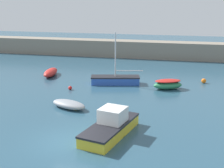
{
  "coord_description": "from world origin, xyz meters",
  "views": [
    {
      "loc": [
        6.63,
        -16.01,
        8.29
      ],
      "look_at": [
        0.22,
        10.81,
        0.78
      ],
      "focal_mm": 50.0,
      "sensor_mm": 36.0,
      "label": 1
    }
  ],
  "objects": [
    {
      "name": "mooring_buoy_orange",
      "position": [
        8.59,
        16.11,
        0.25
      ],
      "size": [
        0.49,
        0.49,
        0.49
      ],
      "primitive_type": "sphere",
      "color": "orange",
      "rests_on": "ground_plane"
    },
    {
      "name": "sailboat_tall_mast",
      "position": [
        -0.14,
        13.75,
        0.43
      ],
      "size": [
        5.23,
        2.53,
        5.21
      ],
      "rotation": [
        0.0,
        0.0,
        3.37
      ],
      "color": "#2D56B7",
      "rests_on": "ground_plane"
    },
    {
      "name": "rowboat_white_midwater",
      "position": [
        -7.91,
        15.33,
        0.41
      ],
      "size": [
        1.56,
        3.57,
        0.81
      ],
      "rotation": [
        0.0,
        0.0,
        4.84
      ],
      "color": "red",
      "rests_on": "ground_plane"
    },
    {
      "name": "rowboat_blue_near",
      "position": [
        -2.09,
        5.78,
        0.31
      ],
      "size": [
        3.38,
        2.34,
        0.61
      ],
      "rotation": [
        0.0,
        0.0,
        5.93
      ],
      "color": "gray",
      "rests_on": "ground_plane"
    },
    {
      "name": "mooring_buoy_red",
      "position": [
        -3.83,
        10.64,
        0.18
      ],
      "size": [
        0.37,
        0.37,
        0.37
      ],
      "primitive_type": "sphere",
      "color": "red",
      "rests_on": "ground_plane"
    },
    {
      "name": "rowboat_with_red_cover",
      "position": [
        5.14,
        13.12,
        0.46
      ],
      "size": [
        3.11,
        2.39,
        0.91
      ],
      "rotation": [
        0.0,
        0.0,
        3.54
      ],
      "color": "#287A4C",
      "rests_on": "ground_plane"
    },
    {
      "name": "harbor_breakwater",
      "position": [
        0.0,
        29.22,
        1.21
      ],
      "size": [
        59.66,
        2.78,
        2.41
      ],
      "primitive_type": "cube",
      "color": "gray",
      "rests_on": "ground_plane"
    },
    {
      "name": "ground_plane",
      "position": [
        0.0,
        0.0,
        -0.1
      ],
      "size": [
        120.0,
        120.0,
        0.2
      ],
      "primitive_type": "cube",
      "color": "#284C60"
    },
    {
      "name": "motorboat_with_cabin",
      "position": [
        2.32,
        1.71,
        0.58
      ],
      "size": [
        2.95,
        5.43,
        1.69
      ],
      "rotation": [
        0.0,
        0.0,
        4.49
      ],
      "color": "yellow",
      "rests_on": "ground_plane"
    }
  ]
}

